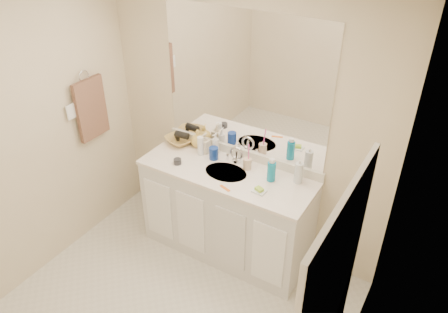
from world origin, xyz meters
The scene contains 28 objects.
ceiling centered at (0.00, 0.00, 2.40)m, with size 2.60×2.60×0.02m, color white.
wall_back centered at (0.00, 1.30, 1.20)m, with size 2.60×0.02×2.40m, color beige.
wall_left centered at (-1.30, 0.00, 1.20)m, with size 0.02×2.60×2.40m, color beige.
wall_right centered at (1.30, 0.00, 1.20)m, with size 0.02×2.60×2.40m, color beige.
vanity_cabinet centered at (0.00, 1.02, 0.42)m, with size 1.50×0.55×0.85m, color silver.
countertop centered at (0.00, 1.02, 0.86)m, with size 1.52×0.57×0.03m, color white.
backsplash centered at (0.00, 1.29, 0.92)m, with size 1.52×0.03×0.08m, color silver.
sink_basin centered at (0.00, 1.00, 0.87)m, with size 0.37×0.37×0.02m, color #B3A99D.
faucet centered at (0.00, 1.18, 0.94)m, with size 0.02×0.02×0.11m, color silver.
mirror centered at (0.00, 1.29, 1.56)m, with size 1.48×0.01×1.20m, color white.
blue_mug centered at (-0.20, 1.13, 0.94)m, with size 0.08×0.08×0.11m, color navy.
tan_cup centered at (0.13, 1.14, 0.93)m, with size 0.07×0.07×0.10m, color beige.
toothbrush centered at (0.14, 1.14, 1.03)m, with size 0.01×0.01×0.20m, color #FF43A9.
mouthwash_bottle centered at (0.37, 1.10, 0.96)m, with size 0.07×0.07×0.17m, color #0D7EA7.
clear_pump_bottle centered at (0.57, 1.18, 0.97)m, with size 0.07×0.07×0.18m, color silver.
soap_dish centered at (0.37, 0.90, 0.89)m, with size 0.11×0.08×0.01m, color white.
green_soap centered at (0.37, 0.90, 0.90)m, with size 0.06×0.05×0.02m, color #97C730.
orange_comb centered at (0.11, 0.80, 0.88)m, with size 0.11×0.02×0.00m, color orange.
dark_jar centered at (-0.42, 0.90, 0.90)m, with size 0.07×0.07×0.05m, color #27282C.
extra_white_bottle centered at (-0.34, 1.13, 0.97)m, with size 0.05×0.05×0.18m, color white.
soap_bottle_white centered at (-0.25, 1.24, 0.97)m, with size 0.07×0.07×0.19m, color white.
soap_bottle_cream centered at (-0.33, 1.19, 0.97)m, with size 0.08×0.09×0.19m, color beige.
soap_bottle_yellow centered at (-0.44, 1.24, 0.96)m, with size 0.13×0.13×0.17m, color #DFBB56.
wicker_basket centered at (-0.61, 1.20, 0.91)m, with size 0.26×0.26×0.06m, color #B48F48.
hair_dryer centered at (-0.59, 1.20, 0.97)m, with size 0.06×0.06×0.13m, color black.
towel_ring centered at (-1.27, 0.77, 1.55)m, with size 0.11×0.11×0.01m, color silver.
hand_towel centered at (-1.25, 0.77, 1.25)m, with size 0.04×0.32×0.55m, color #4F352A.
switch_plate centered at (-1.27, 0.57, 1.30)m, with size 0.01×0.09×0.13m, color white.
Camera 1 is at (1.56, -1.60, 2.93)m, focal length 35.00 mm.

